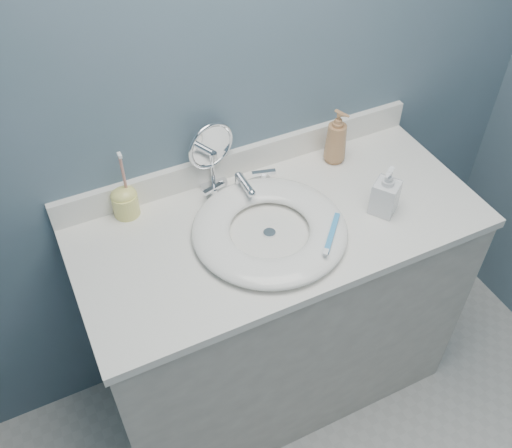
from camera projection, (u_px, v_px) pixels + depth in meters
back_wall at (239, 82)px, 1.63m from camera, size 2.20×0.02×2.40m
vanity_cabinet at (276, 314)px, 2.01m from camera, size 1.20×0.55×0.85m
countertop at (280, 226)px, 1.70m from camera, size 1.22×0.57×0.03m
backsplash at (242, 160)px, 1.82m from camera, size 1.22×0.02×0.09m
basin at (270, 229)px, 1.64m from camera, size 0.45×0.45×0.04m
drain at (269, 233)px, 1.65m from camera, size 0.04×0.04×0.01m
faucet at (241, 187)px, 1.76m from camera, size 0.25×0.13×0.07m
makeup_mirror at (211, 153)px, 1.71m from camera, size 0.16×0.09×0.23m
soap_bottle_amber at (336, 137)px, 1.83m from camera, size 0.10×0.10×0.19m
soap_bottle_clear at (386, 191)px, 1.67m from camera, size 0.10×0.10×0.16m
toothbrush_holder at (125, 201)px, 1.68m from camera, size 0.08×0.08×0.22m
toothbrush_lying at (331, 234)px, 1.59m from camera, size 0.13×0.14×0.02m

